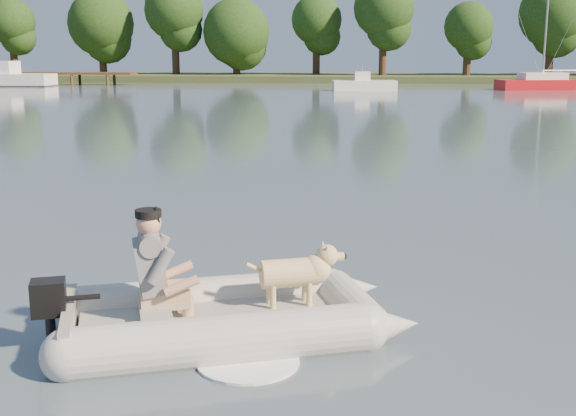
# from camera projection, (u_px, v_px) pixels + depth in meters

# --- Properties ---
(water) EXTENTS (160.00, 160.00, 0.00)m
(water) POSITION_uv_depth(u_px,v_px,m) (257.00, 320.00, 7.71)
(water) COLOR slate
(water) RESTS_ON ground
(shore_bank) EXTENTS (160.00, 12.00, 0.70)m
(shore_bank) POSITION_uv_depth(u_px,v_px,m) (342.00, 78.00, 67.99)
(shore_bank) COLOR #47512D
(shore_bank) RESTS_ON water
(dock) EXTENTS (18.00, 2.00, 1.04)m
(dock) POSITION_uv_depth(u_px,v_px,m) (29.00, 78.00, 60.42)
(dock) COLOR #4C331E
(dock) RESTS_ON water
(treeline) EXTENTS (91.28, 7.35, 9.27)m
(treeline) POSITION_uv_depth(u_px,v_px,m) (453.00, 22.00, 65.14)
(treeline) COLOR #332316
(treeline) RESTS_ON shore_bank
(dinghy) EXTENTS (5.90, 5.20, 1.41)m
(dinghy) POSITION_uv_depth(u_px,v_px,m) (226.00, 277.00, 7.20)
(dinghy) COLOR #AAAAA5
(dinghy) RESTS_ON water
(man) EXTENTS (0.91, 0.84, 1.10)m
(man) POSITION_uv_depth(u_px,v_px,m) (152.00, 262.00, 7.05)
(man) COLOR slate
(man) RESTS_ON dinghy
(dog) EXTENTS (1.01, 0.63, 0.64)m
(dog) POSITION_uv_depth(u_px,v_px,m) (289.00, 278.00, 7.42)
(dog) COLOR tan
(dog) RESTS_ON dinghy
(outboard_motor) EXTENTS (0.50, 0.42, 0.81)m
(outboard_motor) POSITION_uv_depth(u_px,v_px,m) (50.00, 319.00, 6.88)
(outboard_motor) COLOR black
(outboard_motor) RESTS_ON dinghy
(cabin_cruiser) EXTENTS (7.66, 2.93, 2.35)m
(cabin_cruiser) POSITION_uv_depth(u_px,v_px,m) (7.00, 74.00, 57.61)
(cabin_cruiser) COLOR white
(cabin_cruiser) RESTS_ON water
(motorboat) EXTENTS (4.86, 2.36, 1.98)m
(motorboat) POSITION_uv_depth(u_px,v_px,m) (364.00, 78.00, 51.39)
(motorboat) COLOR white
(motorboat) RESTS_ON water
(sailboat) EXTENTS (7.65, 3.57, 10.12)m
(sailboat) POSITION_uv_depth(u_px,v_px,m) (547.00, 84.00, 52.72)
(sailboat) COLOR #B0141A
(sailboat) RESTS_ON water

